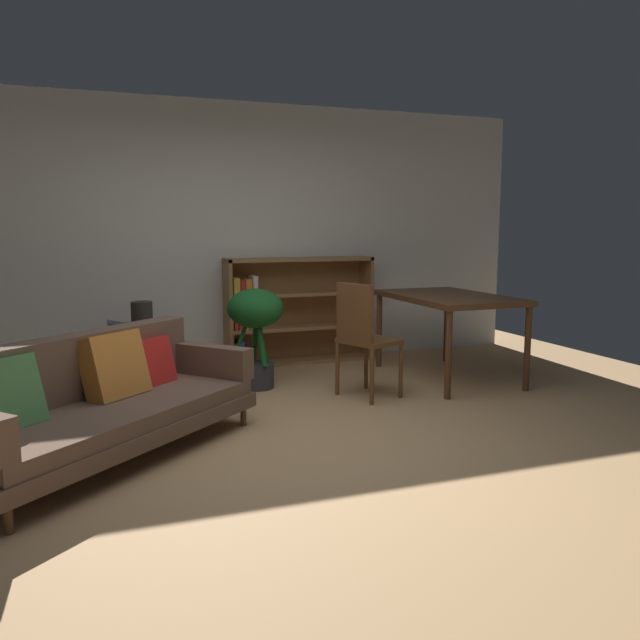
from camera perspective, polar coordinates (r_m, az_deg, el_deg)
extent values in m
plane|color=tan|center=(4.39, -1.61, -10.79)|extent=(8.16, 8.16, 0.00)
cube|color=silver|center=(6.76, -8.99, 7.47)|extent=(6.80, 0.10, 2.70)
cylinder|color=brown|center=(4.74, -6.83, -8.49)|extent=(0.04, 0.04, 0.14)
cylinder|color=brown|center=(3.48, -26.00, -15.68)|extent=(0.04, 0.04, 0.14)
cylinder|color=brown|center=(5.16, -13.12, -7.27)|extent=(0.04, 0.04, 0.14)
cube|color=brown|center=(4.24, -18.28, -9.19)|extent=(2.08, 1.97, 0.10)
cube|color=brown|center=(4.22, -18.34, -7.89)|extent=(2.00, 1.89, 0.10)
cube|color=brown|center=(4.39, -21.31, -3.96)|extent=(1.60, 1.44, 0.41)
cube|color=brown|center=(4.86, -10.15, -3.50)|extent=(0.62, 0.68, 0.23)
cube|color=#4C894C|center=(3.95, -26.23, -5.99)|extent=(0.44, 0.42, 0.41)
cube|color=orange|center=(4.40, -17.85, -3.95)|extent=(0.49, 0.47, 0.45)
cube|color=red|center=(4.67, -14.80, -3.64)|extent=(0.38, 0.36, 0.35)
cube|color=#56351E|center=(6.36, -15.49, -2.55)|extent=(0.47, 0.04, 0.54)
cube|color=#56351E|center=(5.31, -14.53, -4.63)|extent=(0.47, 0.04, 0.54)
cube|color=#56351E|center=(5.83, -15.05, -3.57)|extent=(0.47, 1.08, 0.04)
cube|color=#56351E|center=(5.79, -15.15, -1.05)|extent=(0.47, 1.12, 0.04)
cube|color=#56351E|center=(5.89, -14.96, -5.90)|extent=(0.47, 1.08, 0.04)
cube|color=#333338|center=(5.91, -15.10, -0.58)|extent=(0.24, 0.29, 0.02)
cube|color=black|center=(5.90, -17.33, -0.38)|extent=(0.23, 0.28, 0.06)
cylinder|color=#2D2823|center=(5.46, -15.56, 0.11)|extent=(0.17, 0.17, 0.28)
cylinder|color=slate|center=(5.45, -15.58, 0.70)|extent=(0.10, 0.10, 0.01)
cylinder|color=#333338|center=(5.80, -5.69, -4.93)|extent=(0.32, 0.32, 0.22)
cylinder|color=#195623|center=(5.77, -5.21, -2.08)|extent=(0.15, 0.07, 0.36)
cylinder|color=#195623|center=(5.85, -5.81, -1.94)|extent=(0.08, 0.25, 0.38)
cylinder|color=#195623|center=(5.71, -6.83, -1.09)|extent=(0.25, 0.05, 0.59)
cylinder|color=#195623|center=(5.65, -5.36, -1.31)|extent=(0.09, 0.21, 0.56)
ellipsoid|color=#195623|center=(5.69, -5.78, 1.05)|extent=(0.50, 0.50, 0.35)
cylinder|color=#56351E|center=(6.61, 5.29, -0.97)|extent=(0.06, 0.06, 0.75)
cylinder|color=#56351E|center=(5.45, 11.36, -3.09)|extent=(0.06, 0.06, 0.75)
cylinder|color=#56351E|center=(6.99, 11.20, -0.60)|extent=(0.06, 0.06, 0.75)
cylinder|color=#56351E|center=(5.90, 17.98, -2.47)|extent=(0.06, 0.06, 0.75)
cube|color=#56351E|center=(6.16, 11.37, 1.98)|extent=(0.90, 1.45, 0.05)
cylinder|color=brown|center=(5.74, 4.12, -3.84)|extent=(0.04, 0.04, 0.46)
cylinder|color=brown|center=(5.46, 7.21, -4.52)|extent=(0.04, 0.04, 0.46)
cylinder|color=brown|center=(5.51, 1.56, -4.34)|extent=(0.04, 0.04, 0.46)
cylinder|color=brown|center=(5.21, 4.65, -5.09)|extent=(0.04, 0.04, 0.46)
cube|color=brown|center=(5.43, 4.40, -1.85)|extent=(0.51, 0.56, 0.04)
cube|color=brown|center=(5.27, 3.10, 0.68)|extent=(0.18, 0.40, 0.47)
cube|color=olive|center=(6.60, -8.18, 0.57)|extent=(0.04, 0.34, 1.12)
cube|color=olive|center=(7.08, 4.09, 1.15)|extent=(0.04, 0.34, 1.12)
cube|color=olive|center=(6.75, -1.86, 5.42)|extent=(1.57, 0.34, 0.04)
cube|color=olive|center=(6.89, -1.82, -3.59)|extent=(1.57, 0.34, 0.04)
cube|color=olive|center=(6.94, -2.23, 1.02)|extent=(1.54, 0.04, 1.12)
cube|color=olive|center=(6.82, -1.83, -0.61)|extent=(1.54, 0.33, 0.04)
cube|color=olive|center=(6.78, -1.84, 2.37)|extent=(1.54, 0.33, 0.04)
cube|color=silver|center=(6.66, -7.57, -3.02)|extent=(0.04, 0.25, 0.20)
cube|color=#2D5199|center=(6.66, -7.12, -2.85)|extent=(0.05, 0.22, 0.24)
cube|color=#993884|center=(6.68, -6.61, -3.10)|extent=(0.06, 0.22, 0.17)
cube|color=red|center=(6.61, -7.68, -0.15)|extent=(0.03, 0.28, 0.15)
cube|color=red|center=(6.61, -7.17, 0.11)|extent=(0.06, 0.25, 0.21)
cube|color=gold|center=(6.62, -6.74, 0.12)|extent=(0.03, 0.24, 0.21)
cube|color=gold|center=(6.55, -7.58, 3.01)|extent=(0.06, 0.21, 0.17)
cube|color=red|center=(6.57, -7.07, 2.95)|extent=(0.04, 0.23, 0.15)
cube|color=orange|center=(6.58, -6.53, 2.99)|extent=(0.06, 0.21, 0.16)
cube|color=silver|center=(6.60, -5.97, 3.14)|extent=(0.05, 0.22, 0.19)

